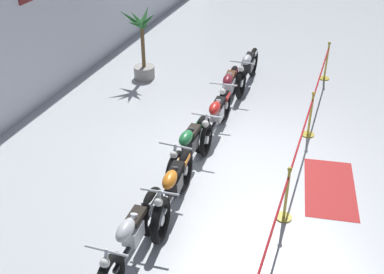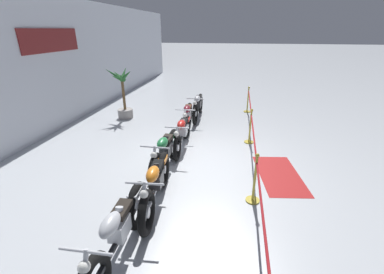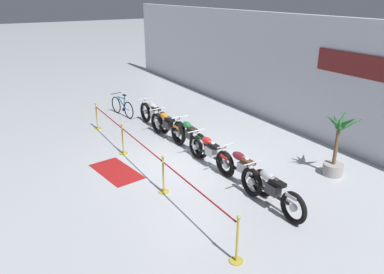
{
  "view_description": "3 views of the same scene",
  "coord_description": "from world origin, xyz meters",
  "px_view_note": "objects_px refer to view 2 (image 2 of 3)",
  "views": [
    {
      "loc": [
        -8.02,
        -2.0,
        5.47
      ],
      "look_at": [
        -1.08,
        0.47,
        0.98
      ],
      "focal_mm": 45.0,
      "sensor_mm": 36.0,
      "label": 1
    },
    {
      "loc": [
        -5.93,
        -0.91,
        3.17
      ],
      "look_at": [
        0.52,
        0.24,
        0.41
      ],
      "focal_mm": 24.0,
      "sensor_mm": 36.0,
      "label": 2
    },
    {
      "loc": [
        9.19,
        -5.13,
        4.95
      ],
      "look_at": [
        -0.64,
        0.69,
        0.48
      ],
      "focal_mm": 35.0,
      "sensor_mm": 36.0,
      "label": 3
    }
  ],
  "objects_px": {
    "motorcycle_maroon_4": "(187,117)",
    "motorcycle_silver_5": "(198,106)",
    "stanchion_far_right": "(248,103)",
    "motorcycle_silver_0": "(118,235)",
    "stanchion_mid_right": "(250,131)",
    "floor_banner": "(279,175)",
    "stanchion_mid_left": "(254,186)",
    "motorcycle_red_3": "(182,132)",
    "potted_palm_left_of_row": "(123,96)",
    "motorcycle_orange_1": "(156,185)",
    "motorcycle_green_2": "(165,153)",
    "stanchion_far_left": "(255,161)"
  },
  "relations": [
    {
      "from": "motorcycle_maroon_4",
      "to": "motorcycle_silver_5",
      "type": "relative_size",
      "value": 1.0
    },
    {
      "from": "motorcycle_silver_5",
      "to": "stanchion_far_right",
      "type": "relative_size",
      "value": 2.11
    },
    {
      "from": "motorcycle_silver_0",
      "to": "stanchion_mid_right",
      "type": "xyz_separation_m",
      "value": [
        4.73,
        -1.97,
        -0.13
      ]
    },
    {
      "from": "floor_banner",
      "to": "stanchion_mid_left",
      "type": "bearing_deg",
      "value": 140.93
    },
    {
      "from": "stanchion_mid_left",
      "to": "floor_banner",
      "type": "distance_m",
      "value": 1.35
    },
    {
      "from": "motorcycle_red_3",
      "to": "potted_palm_left_of_row",
      "type": "height_order",
      "value": "potted_palm_left_of_row"
    },
    {
      "from": "stanchion_mid_left",
      "to": "stanchion_far_right",
      "type": "bearing_deg",
      "value": 0.0
    },
    {
      "from": "motorcycle_red_3",
      "to": "stanchion_mid_left",
      "type": "bearing_deg",
      "value": -139.43
    },
    {
      "from": "motorcycle_silver_0",
      "to": "motorcycle_orange_1",
      "type": "xyz_separation_m",
      "value": [
        1.34,
        -0.12,
        -0.02
      ]
    },
    {
      "from": "stanchion_mid_left",
      "to": "stanchion_mid_right",
      "type": "relative_size",
      "value": 1.0
    },
    {
      "from": "motorcycle_green_2",
      "to": "stanchion_far_right",
      "type": "distance_m",
      "value": 5.63
    },
    {
      "from": "motorcycle_red_3",
      "to": "stanchion_mid_left",
      "type": "xyz_separation_m",
      "value": [
        -2.22,
        -1.9,
        -0.11
      ]
    },
    {
      "from": "motorcycle_green_2",
      "to": "motorcycle_silver_5",
      "type": "distance_m",
      "value": 4.11
    },
    {
      "from": "motorcycle_green_2",
      "to": "motorcycle_silver_5",
      "type": "bearing_deg",
      "value": -1.79
    },
    {
      "from": "stanchion_far_left",
      "to": "stanchion_mid_left",
      "type": "relative_size",
      "value": 8.43
    },
    {
      "from": "motorcycle_silver_5",
      "to": "floor_banner",
      "type": "distance_m",
      "value": 4.6
    },
    {
      "from": "motorcycle_red_3",
      "to": "stanchion_mid_left",
      "type": "relative_size",
      "value": 2.17
    },
    {
      "from": "stanchion_far_left",
      "to": "motorcycle_silver_0",
      "type": "bearing_deg",
      "value": 137.34
    },
    {
      "from": "motorcycle_silver_0",
      "to": "motorcycle_maroon_4",
      "type": "bearing_deg",
      "value": 0.71
    },
    {
      "from": "motorcycle_red_3",
      "to": "stanchion_mid_right",
      "type": "height_order",
      "value": "stanchion_mid_right"
    },
    {
      "from": "stanchion_mid_right",
      "to": "floor_banner",
      "type": "bearing_deg",
      "value": -159.81
    },
    {
      "from": "motorcycle_silver_0",
      "to": "motorcycle_red_3",
      "type": "distance_m",
      "value": 4.04
    },
    {
      "from": "stanchion_mid_left",
      "to": "motorcycle_green_2",
      "type": "bearing_deg",
      "value": 67.96
    },
    {
      "from": "motorcycle_green_2",
      "to": "potted_palm_left_of_row",
      "type": "xyz_separation_m",
      "value": [
        3.67,
        2.64,
        0.38
      ]
    },
    {
      "from": "stanchion_mid_right",
      "to": "motorcycle_red_3",
      "type": "bearing_deg",
      "value": 110.06
    },
    {
      "from": "potted_palm_left_of_row",
      "to": "motorcycle_green_2",
      "type": "bearing_deg",
      "value": -144.25
    },
    {
      "from": "motorcycle_red_3",
      "to": "motorcycle_silver_5",
      "type": "relative_size",
      "value": 1.03
    },
    {
      "from": "motorcycle_red_3",
      "to": "motorcycle_maroon_4",
      "type": "height_order",
      "value": "motorcycle_maroon_4"
    },
    {
      "from": "motorcycle_orange_1",
      "to": "potted_palm_left_of_row",
      "type": "xyz_separation_m",
      "value": [
        4.96,
        2.82,
        0.39
      ]
    },
    {
      "from": "motorcycle_silver_0",
      "to": "motorcycle_maroon_4",
      "type": "relative_size",
      "value": 1.06
    },
    {
      "from": "motorcycle_red_3",
      "to": "motorcycle_silver_5",
      "type": "distance_m",
      "value": 2.7
    },
    {
      "from": "floor_banner",
      "to": "stanchion_far_right",
      "type": "bearing_deg",
      "value": -0.97
    },
    {
      "from": "stanchion_far_right",
      "to": "stanchion_far_left",
      "type": "bearing_deg",
      "value": 180.0
    },
    {
      "from": "potted_palm_left_of_row",
      "to": "stanchion_mid_right",
      "type": "xyz_separation_m",
      "value": [
        -1.57,
        -4.66,
        -0.51
      ]
    },
    {
      "from": "motorcycle_silver_5",
      "to": "stanchion_far_left",
      "type": "height_order",
      "value": "stanchion_far_left"
    },
    {
      "from": "potted_palm_left_of_row",
      "to": "stanchion_mid_left",
      "type": "xyz_separation_m",
      "value": [
        -4.49,
        -4.66,
        -0.51
      ]
    },
    {
      "from": "motorcycle_red_3",
      "to": "potted_palm_left_of_row",
      "type": "relative_size",
      "value": 1.18
    },
    {
      "from": "potted_palm_left_of_row",
      "to": "motorcycle_red_3",
      "type": "bearing_deg",
      "value": -129.42
    },
    {
      "from": "motorcycle_silver_0",
      "to": "stanchion_mid_left",
      "type": "height_order",
      "value": "stanchion_mid_left"
    },
    {
      "from": "motorcycle_orange_1",
      "to": "stanchion_far_left",
      "type": "bearing_deg",
      "value": -66.81
    },
    {
      "from": "stanchion_mid_right",
      "to": "motorcycle_silver_0",
      "type": "bearing_deg",
      "value": 157.44
    },
    {
      "from": "motorcycle_silver_0",
      "to": "stanchion_mid_left",
      "type": "relative_size",
      "value": 2.22
    },
    {
      "from": "motorcycle_green_2",
      "to": "motorcycle_red_3",
      "type": "height_order",
      "value": "motorcycle_green_2"
    },
    {
      "from": "motorcycle_silver_0",
      "to": "floor_banner",
      "type": "bearing_deg",
      "value": -41.82
    },
    {
      "from": "motorcycle_maroon_4",
      "to": "floor_banner",
      "type": "xyz_separation_m",
      "value": [
        -2.51,
        -2.69,
        -0.46
      ]
    },
    {
      "from": "motorcycle_green_2",
      "to": "stanchion_far_right",
      "type": "height_order",
      "value": "stanchion_far_right"
    },
    {
      "from": "motorcycle_maroon_4",
      "to": "motorcycle_silver_5",
      "type": "bearing_deg",
      "value": -6.37
    },
    {
      "from": "motorcycle_silver_0",
      "to": "stanchion_far_left",
      "type": "xyz_separation_m",
      "value": [
        2.13,
        -1.97,
        0.23
      ]
    },
    {
      "from": "motorcycle_orange_1",
      "to": "stanchion_far_right",
      "type": "bearing_deg",
      "value": -15.71
    },
    {
      "from": "motorcycle_silver_0",
      "to": "motorcycle_red_3",
      "type": "xyz_separation_m",
      "value": [
        4.04,
        -0.06,
        -0.02
      ]
    }
  ]
}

